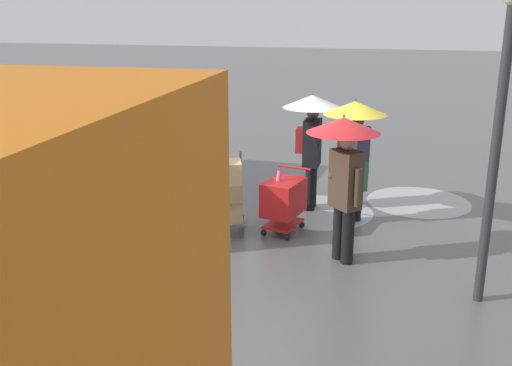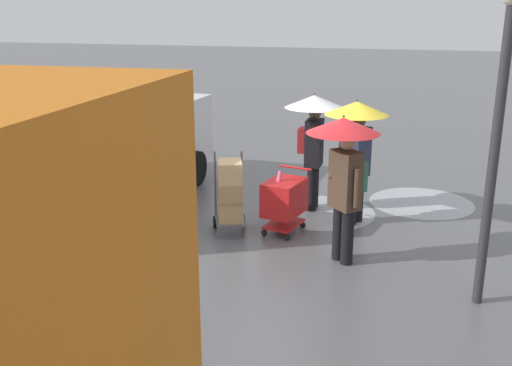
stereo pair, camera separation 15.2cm
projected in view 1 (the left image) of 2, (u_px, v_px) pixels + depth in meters
The scene contains 11 objects.
ground_plane at pixel (289, 241), 9.40m from camera, with size 90.00×90.00×0.00m, color #5B5B5E.
slush_patch_near_cluster at pixel (418, 202), 11.26m from camera, with size 1.94×1.94×0.01m, color #ADAFB5.
slush_patch_under_van at pixel (110, 270), 8.34m from camera, with size 2.31×2.31×0.01m, color #ADAFB5.
slush_patch_mid_street at pixel (320, 211), 10.72m from camera, with size 1.92×1.92×0.01m, color #ADAFB5.
cargo_van_parked_right at pixel (97, 146), 10.56m from camera, with size 2.43×5.45×2.60m.
shopping_cart_vendor at pixel (283, 199), 9.61m from camera, with size 0.72×0.92×1.04m.
hand_dolly_boxes at pixel (229, 193), 9.52m from camera, with size 0.74×0.84×1.32m.
pedestrian_pink_side at pixel (355, 133), 9.74m from camera, with size 1.04×1.04×2.15m.
pedestrian_black_side at pixel (345, 156), 8.27m from camera, with size 1.04×1.04×2.15m.
pedestrian_white_side at pixel (312, 125), 10.41m from camera, with size 1.04×1.04×2.15m.
street_lamp at pixel (500, 115), 6.82m from camera, with size 0.28×0.28×3.86m.
Camera 1 is at (-1.67, 8.60, 3.58)m, focal length 41.42 mm.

